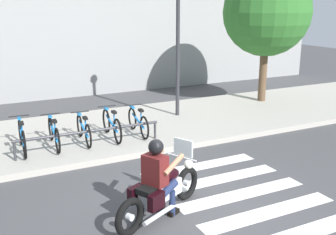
{
  "coord_description": "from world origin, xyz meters",
  "views": [
    {
      "loc": [
        -3.6,
        -5.87,
        3.6
      ],
      "look_at": [
        0.4,
        2.11,
        1.1
      ],
      "focal_mm": 43.76,
      "sensor_mm": 36.0,
      "label": 1
    }
  ],
  "objects_px": {
    "bicycle_2": "(84,130)",
    "street_lamp": "(178,35)",
    "bicycle_0": "(22,137)",
    "bicycle_3": "(112,125)",
    "bicycle_1": "(54,133)",
    "motorcycle": "(161,191)",
    "tree_near_rack": "(267,13)",
    "rider": "(158,173)",
    "bike_rack": "(90,133)",
    "bicycle_4": "(138,122)"
  },
  "relations": [
    {
      "from": "bicycle_2",
      "to": "street_lamp",
      "type": "bearing_deg",
      "value": 20.52
    },
    {
      "from": "bicycle_0",
      "to": "bicycle_3",
      "type": "relative_size",
      "value": 1.0
    },
    {
      "from": "bicycle_1",
      "to": "motorcycle",
      "type": "bearing_deg",
      "value": -76.05
    },
    {
      "from": "bicycle_1",
      "to": "tree_near_rack",
      "type": "xyz_separation_m",
      "value": [
        7.84,
        1.67,
        2.79
      ]
    },
    {
      "from": "rider",
      "to": "bike_rack",
      "type": "relative_size",
      "value": 0.4
    },
    {
      "from": "tree_near_rack",
      "to": "bicycle_3",
      "type": "bearing_deg",
      "value": -165.25
    },
    {
      "from": "bicycle_2",
      "to": "bike_rack",
      "type": "height_order",
      "value": "bicycle_2"
    },
    {
      "from": "rider",
      "to": "bicycle_3",
      "type": "relative_size",
      "value": 0.84
    },
    {
      "from": "rider",
      "to": "bicycle_1",
      "type": "bearing_deg",
      "value": 102.9
    },
    {
      "from": "bicycle_2",
      "to": "bike_rack",
      "type": "xyz_separation_m",
      "value": [
        -0.0,
        -0.55,
        0.08
      ]
    },
    {
      "from": "bicycle_0",
      "to": "bike_rack",
      "type": "xyz_separation_m",
      "value": [
        1.5,
        -0.55,
        0.05
      ]
    },
    {
      "from": "tree_near_rack",
      "to": "bicycle_2",
      "type": "bearing_deg",
      "value": -166.76
    },
    {
      "from": "bicycle_1",
      "to": "bicycle_2",
      "type": "xyz_separation_m",
      "value": [
        0.75,
        0.0,
        -0.01
      ]
    },
    {
      "from": "bicycle_3",
      "to": "bicycle_4",
      "type": "relative_size",
      "value": 1.08
    },
    {
      "from": "motorcycle",
      "to": "bicycle_1",
      "type": "relative_size",
      "value": 1.21
    },
    {
      "from": "bicycle_2",
      "to": "street_lamp",
      "type": "relative_size",
      "value": 0.36
    },
    {
      "from": "street_lamp",
      "to": "tree_near_rack",
      "type": "relative_size",
      "value": 0.91
    },
    {
      "from": "bicycle_0",
      "to": "bicycle_3",
      "type": "bearing_deg",
      "value": 0.0
    },
    {
      "from": "motorcycle",
      "to": "bicycle_2",
      "type": "relative_size",
      "value": 1.28
    },
    {
      "from": "bicycle_4",
      "to": "street_lamp",
      "type": "height_order",
      "value": "street_lamp"
    },
    {
      "from": "bicycle_4",
      "to": "bike_rack",
      "type": "relative_size",
      "value": 0.44
    },
    {
      "from": "motorcycle",
      "to": "bicycle_0",
      "type": "bearing_deg",
      "value": 113.48
    },
    {
      "from": "bike_rack",
      "to": "bicycle_2",
      "type": "bearing_deg",
      "value": 89.97
    },
    {
      "from": "bicycle_1",
      "to": "bike_rack",
      "type": "xyz_separation_m",
      "value": [
        0.75,
        -0.55,
        0.07
      ]
    },
    {
      "from": "bicycle_1",
      "to": "bicycle_2",
      "type": "distance_m",
      "value": 0.75
    },
    {
      "from": "motorcycle",
      "to": "street_lamp",
      "type": "height_order",
      "value": "street_lamp"
    },
    {
      "from": "bicycle_3",
      "to": "street_lamp",
      "type": "distance_m",
      "value": 3.63
    },
    {
      "from": "bicycle_1",
      "to": "tree_near_rack",
      "type": "height_order",
      "value": "tree_near_rack"
    },
    {
      "from": "bicycle_2",
      "to": "bicycle_4",
      "type": "relative_size",
      "value": 1.0
    },
    {
      "from": "bicycle_2",
      "to": "bicycle_4",
      "type": "bearing_deg",
      "value": -0.02
    },
    {
      "from": "bicycle_1",
      "to": "bicycle_4",
      "type": "height_order",
      "value": "bicycle_1"
    },
    {
      "from": "bicycle_4",
      "to": "bike_rack",
      "type": "height_order",
      "value": "bicycle_4"
    },
    {
      "from": "motorcycle",
      "to": "bike_rack",
      "type": "height_order",
      "value": "motorcycle"
    },
    {
      "from": "bicycle_4",
      "to": "tree_near_rack",
      "type": "relative_size",
      "value": 0.33
    },
    {
      "from": "motorcycle",
      "to": "bicycle_0",
      "type": "relative_size",
      "value": 1.19
    },
    {
      "from": "bicycle_0",
      "to": "bicycle_4",
      "type": "bearing_deg",
      "value": 0.01
    },
    {
      "from": "bicycle_0",
      "to": "bicycle_2",
      "type": "xyz_separation_m",
      "value": [
        1.5,
        0.0,
        -0.03
      ]
    },
    {
      "from": "bicycle_0",
      "to": "street_lamp",
      "type": "distance_m",
      "value": 5.48
    },
    {
      "from": "rider",
      "to": "bicycle_0",
      "type": "relative_size",
      "value": 0.83
    },
    {
      "from": "bicycle_2",
      "to": "bicycle_3",
      "type": "height_order",
      "value": "bicycle_3"
    },
    {
      "from": "bicycle_1",
      "to": "bicycle_4",
      "type": "relative_size",
      "value": 1.07
    },
    {
      "from": "bicycle_4",
      "to": "tree_near_rack",
      "type": "distance_m",
      "value": 6.46
    },
    {
      "from": "bicycle_0",
      "to": "bicycle_4",
      "type": "distance_m",
      "value": 3.0
    },
    {
      "from": "rider",
      "to": "bicycle_4",
      "type": "relative_size",
      "value": 0.9
    },
    {
      "from": "motorcycle",
      "to": "street_lamp",
      "type": "xyz_separation_m",
      "value": [
        3.13,
        5.31,
        2.2
      ]
    },
    {
      "from": "rider",
      "to": "bicycle_4",
      "type": "height_order",
      "value": "rider"
    },
    {
      "from": "bicycle_3",
      "to": "bike_rack",
      "type": "xyz_separation_m",
      "value": [
        -0.75,
        -0.55,
        0.05
      ]
    },
    {
      "from": "bicycle_3",
      "to": "street_lamp",
      "type": "bearing_deg",
      "value": 25.71
    },
    {
      "from": "bicycle_3",
      "to": "tree_near_rack",
      "type": "height_order",
      "value": "tree_near_rack"
    },
    {
      "from": "bicycle_1",
      "to": "rider",
      "type": "bearing_deg",
      "value": -77.1
    }
  ]
}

